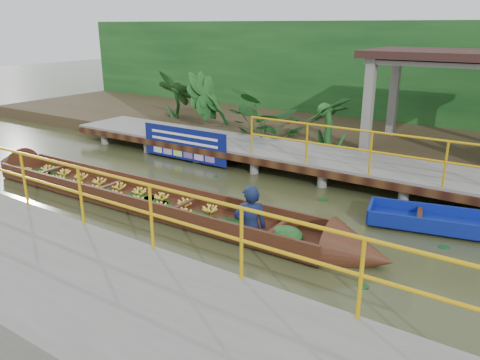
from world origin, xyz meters
The scene contains 9 objects.
ground centered at (0.00, 0.00, 0.00)m, with size 80.00×80.00×0.00m, color #32361B.
land_strip centered at (0.00, 7.50, 0.23)m, with size 30.00×8.00×0.45m, color #332C19.
far_dock centered at (0.02, 3.43, 0.48)m, with size 16.00×2.06×1.66m.
near_dock centered at (1.00, -4.20, 0.30)m, with size 18.00×2.40×1.73m.
pavilion centered at (3.00, 6.30, 2.82)m, with size 4.40×3.00×3.00m.
foliage_backdrop centered at (0.00, 10.00, 2.00)m, with size 30.00×0.80×4.00m, color #133D17.
vendor_boat centered at (-1.55, -0.67, 0.24)m, with size 11.13×1.36×2.26m.
blue_banner centered at (-3.28, 2.48, 0.56)m, with size 3.03×0.04×0.95m.
tropical_plants centered at (-0.15, 5.30, 1.17)m, with size 14.15×1.15×1.43m.
Camera 1 is at (5.43, -7.62, 3.85)m, focal length 35.00 mm.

